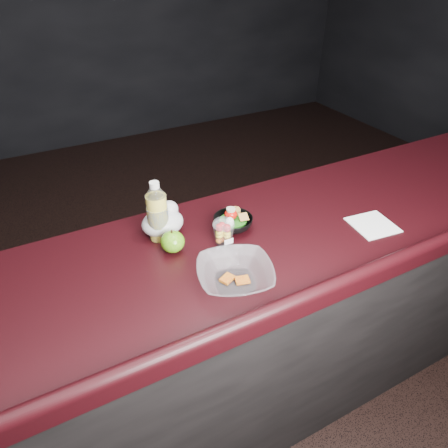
{
  "coord_description": "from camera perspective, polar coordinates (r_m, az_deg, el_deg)",
  "views": [
    {
      "loc": [
        -0.56,
        -0.71,
        1.91
      ],
      "look_at": [
        -0.01,
        0.33,
        1.1
      ],
      "focal_mm": 32.0,
      "sensor_mm": 36.0,
      "label": 1
    }
  ],
  "objects": [
    {
      "name": "counter",
      "position": [
        1.81,
        0.69,
        -15.92
      ],
      "size": [
        4.06,
        0.71,
        1.02
      ],
      "color": "black",
      "rests_on": "ground"
    },
    {
      "name": "snack_bowl",
      "position": [
        1.53,
        1.25,
        0.32
      ],
      "size": [
        0.2,
        0.2,
        0.08
      ],
      "rotation": [
        0.0,
        0.0,
        -0.41
      ],
      "color": "black",
      "rests_on": "counter"
    },
    {
      "name": "takeout_bowl",
      "position": [
        1.29,
        1.6,
        -7.25
      ],
      "size": [
        0.31,
        0.31,
        0.06
      ],
      "rotation": [
        0.0,
        0.0,
        -0.31
      ],
      "color": "silver",
      "rests_on": "counter"
    },
    {
      "name": "green_apple",
      "position": [
        1.42,
        -7.35,
        -2.52
      ],
      "size": [
        0.09,
        0.09,
        0.09
      ],
      "color": "#2E770D",
      "rests_on": "counter"
    },
    {
      "name": "paper_napkin",
      "position": [
        1.66,
        20.47,
        -0.12
      ],
      "size": [
        0.18,
        0.18,
        0.0
      ],
      "primitive_type": "cube",
      "rotation": [
        0.0,
        0.0,
        -0.12
      ],
      "color": "white",
      "rests_on": "counter"
    },
    {
      "name": "fruit_cup",
      "position": [
        1.43,
        -0.05,
        -1.11
      ],
      "size": [
        0.08,
        0.08,
        0.11
      ],
      "color": "white",
      "rests_on": "counter"
    },
    {
      "name": "plastic_bag",
      "position": [
        1.51,
        -8.63,
        0.42
      ],
      "size": [
        0.16,
        0.13,
        0.12
      ],
      "color": "silver",
      "rests_on": "counter"
    },
    {
      "name": "lemonade_bottle",
      "position": [
        1.46,
        -9.45,
        1.22
      ],
      "size": [
        0.08,
        0.08,
        0.23
      ],
      "color": "yellow",
      "rests_on": "counter"
    }
  ]
}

